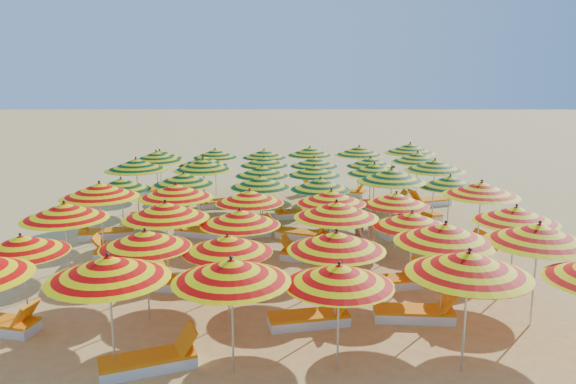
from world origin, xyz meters
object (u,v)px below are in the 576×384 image
(umbrella_34, at_px, (374,169))
(umbrella_38, at_px, (264,161))
(umbrella_25, at_px, (184,179))
(lounger_22, at_px, (321,189))
(lounger_18, at_px, (326,201))
(umbrella_20, at_px, (250,197))
(beachgoer_b, at_px, (362,236))
(umbrella_12, at_px, (65,211))
(umbrella_14, at_px, (240,217))
(umbrella_6, at_px, (21,244))
(lounger_3, at_px, (416,313))
(umbrella_15, at_px, (336,210))
(umbrella_29, at_px, (450,182))
(lounger_20, at_px, (429,202))
(umbrella_44, at_px, (264,154))
(umbrella_32, at_px, (262,171))
(lounger_11, at_px, (245,232))
(umbrella_13, at_px, (166,210))
(umbrella_8, at_px, (227,244))
(umbrella_9, at_px, (336,241))
(umbrella_33, at_px, (314,170))
(umbrella_39, at_px, (314,162))
(umbrella_36, at_px, (156,157))
(lounger_17, at_px, (218,203))
(lounger_12, at_px, (304,234))
(umbrella_43, at_px, (215,153))
(lounger_6, at_px, (124,253))
(umbrella_21, at_px, (331,197))
(umbrella_26, at_px, (260,182))
(umbrella_47, at_px, (410,148))
(umbrella_3, at_px, (339,275))
(lounger_2, at_px, (311,318))
(lounger_14, at_px, (156,216))
(umbrella_16, at_px, (412,219))
(umbrella_45, at_px, (310,151))
(lounger_7, at_px, (310,255))
(umbrella_40, at_px, (371,162))
(lounger_13, at_px, (407,231))
(beachgoer_a, at_px, (371,226))
(umbrella_18, at_px, (100,190))
(umbrella_2, at_px, (231,270))
(lounger_10, at_px, (201,232))
(lounger_15, at_px, (297,213))
(umbrella_22, at_px, (396,199))
(umbrella_17, at_px, (516,214))
(umbrella_37, at_px, (204,161))
(umbrella_28, at_px, (392,175))
(umbrella_46, at_px, (359,151))
(umbrella_1, at_px, (108,268))
(umbrella_24, at_px, (121,184))
(umbrella_4, at_px, (469,263))
(lounger_23, at_px, (346,192))
(umbrella_10, at_px, (445,233))
(umbrella_23, at_px, (481,189))
(lounger_9, at_px, (105,233))
(umbrella_41, at_px, (418,157))

(umbrella_34, bearing_deg, umbrella_38, 150.96)
(umbrella_25, height_order, lounger_22, umbrella_25)
(lounger_18, bearing_deg, umbrella_20, 51.36)
(beachgoer_b, bearing_deg, umbrella_12, 139.21)
(umbrella_14, bearing_deg, lounger_22, 76.77)
(umbrella_6, height_order, lounger_3, umbrella_6)
(umbrella_15, bearing_deg, umbrella_29, 45.95)
(lounger_20, bearing_deg, umbrella_44, -39.41)
(umbrella_32, xyz_separation_m, lounger_11, (-0.48, -2.00, -1.64))
(umbrella_13, height_order, umbrella_29, umbrella_13)
(umbrella_8, relative_size, umbrella_9, 0.89)
(umbrella_33, distance_m, umbrella_39, 1.88)
(umbrella_36, bearing_deg, lounger_17, 0.87)
(umbrella_36, height_order, lounger_12, umbrella_36)
(umbrella_43, xyz_separation_m, lounger_6, (-1.60, -8.45, -1.63))
(umbrella_13, relative_size, umbrella_21, 1.06)
(umbrella_26, height_order, umbrella_47, umbrella_47)
(umbrella_20, bearing_deg, umbrella_39, 71.47)
(umbrella_3, distance_m, umbrella_9, 1.74)
(lounger_2, distance_m, lounger_17, 10.99)
(lounger_14, bearing_deg, umbrella_16, -50.51)
(umbrella_45, bearing_deg, umbrella_26, -105.68)
(umbrella_6, xyz_separation_m, lounger_7, (6.08, 4.14, -1.64))
(umbrella_3, height_order, umbrella_40, umbrella_3)
(umbrella_33, relative_size, umbrella_39, 0.99)
(lounger_13, relative_size, beachgoer_a, 1.34)
(umbrella_18, relative_size, lounger_2, 1.27)
(umbrella_2, relative_size, umbrella_16, 1.07)
(lounger_10, relative_size, lounger_15, 1.00)
(umbrella_22, bearing_deg, umbrella_17, -42.34)
(lounger_6, bearing_deg, umbrella_25, -125.32)
(umbrella_25, relative_size, beachgoer_a, 1.57)
(umbrella_37, bearing_deg, umbrella_28, -32.73)
(umbrella_34, relative_size, umbrella_46, 0.98)
(umbrella_1, bearing_deg, beachgoer_a, 52.08)
(umbrella_43, xyz_separation_m, lounger_11, (1.73, -6.33, -1.63))
(umbrella_17, relative_size, umbrella_24, 1.10)
(umbrella_1, relative_size, umbrella_4, 0.99)
(umbrella_14, relative_size, lounger_12, 1.20)
(umbrella_8, distance_m, umbrella_14, 1.89)
(umbrella_37, xyz_separation_m, lounger_23, (5.79, 1.96, -1.66))
(umbrella_9, height_order, umbrella_45, umbrella_9)
(umbrella_1, xyz_separation_m, umbrella_33, (4.02, 10.63, -0.21))
(umbrella_36, xyz_separation_m, umbrella_45, (6.04, 2.47, -0.15))
(lounger_23, bearing_deg, umbrella_40, -45.65)
(umbrella_10, height_order, umbrella_20, umbrella_10)
(umbrella_4, height_order, umbrella_23, umbrella_4)
(lounger_9, bearing_deg, umbrella_33, -175.64)
(lounger_20, bearing_deg, lounger_6, 10.68)
(umbrella_6, xyz_separation_m, umbrella_41, (10.56, 10.76, 0.13))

